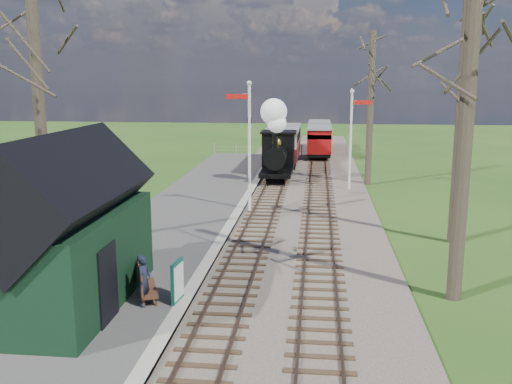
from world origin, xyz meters
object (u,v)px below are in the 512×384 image
at_px(red_carriage_b, 319,134).
at_px(sign_board, 178,281).
at_px(station_shed, 65,231).
at_px(coach, 283,144).
at_px(person, 144,280).
at_px(bench, 144,283).
at_px(locomotive, 277,145).
at_px(semaphore_near, 248,137).
at_px(semaphore_far, 352,132).
at_px(red_carriage_a, 319,141).

height_order(red_carriage_b, sign_board, red_carriage_b).
distance_m(station_shed, red_carriage_b, 37.26).
distance_m(coach, person, 26.50).
bearing_deg(sign_board, bench, 170.59).
bearing_deg(person, locomotive, 3.43).
height_order(station_shed, coach, station_shed).
bearing_deg(semaphore_near, semaphore_far, 49.40).
bearing_deg(bench, red_carriage_a, 80.72).
distance_m(red_carriage_a, sign_board, 30.89).
bearing_deg(locomotive, semaphore_far, -28.99).
distance_m(station_shed, locomotive, 20.88).
height_order(semaphore_near, red_carriage_b, semaphore_near).
distance_m(semaphore_near, semaphore_far, 7.91).
relative_size(sign_board, bench, 0.71).
xyz_separation_m(semaphore_near, semaphore_far, (5.14, 6.00, -0.27)).
xyz_separation_m(locomotive, bench, (-2.37, -19.78, -1.65)).
bearing_deg(semaphore_far, station_shed, -115.72).
distance_m(semaphore_near, red_carriage_b, 24.94).
xyz_separation_m(station_shed, semaphore_far, (8.67, 18.00, 1.08)).
bearing_deg(coach, semaphore_near, -93.04).
height_order(sign_board, bench, sign_board).
bearing_deg(coach, person, -94.74).
distance_m(coach, sign_board, 26.07).
bearing_deg(sign_board, semaphore_far, 71.90).
distance_m(red_carriage_a, red_carriage_b, 5.50).
relative_size(station_shed, semaphore_far, 1.10).
relative_size(station_shed, sign_board, 5.37).
relative_size(locomotive, red_carriage_a, 1.05).
xyz_separation_m(semaphore_far, sign_board, (-5.73, -17.52, -2.56)).
xyz_separation_m(red_carriage_a, bench, (-4.98, -30.46, -0.78)).
bearing_deg(red_carriage_a, locomotive, -103.75).
relative_size(red_carriage_a, bench, 2.88).
distance_m(station_shed, semaphore_near, 12.58).
xyz_separation_m(station_shed, sign_board, (2.95, 0.48, -1.48)).
height_order(coach, red_carriage_b, coach).
height_order(semaphore_near, bench, semaphore_near).
bearing_deg(station_shed, red_carriage_a, 77.50).
distance_m(semaphore_near, red_carriage_a, 19.53).
distance_m(semaphore_near, bench, 11.85).
distance_m(semaphore_near, coach, 14.65).
distance_m(coach, red_carriage_b, 10.44).
relative_size(semaphore_near, semaphore_far, 1.09).
bearing_deg(red_carriage_b, station_shed, -100.67).
relative_size(semaphore_far, red_carriage_a, 1.20).
relative_size(station_shed, person, 4.40).
bearing_deg(bench, sign_board, -9.41).
bearing_deg(station_shed, coach, 80.79).
bearing_deg(coach, semaphore_far, -62.77).
bearing_deg(semaphore_far, locomotive, 151.01).
height_order(red_carriage_b, bench, red_carriage_b).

